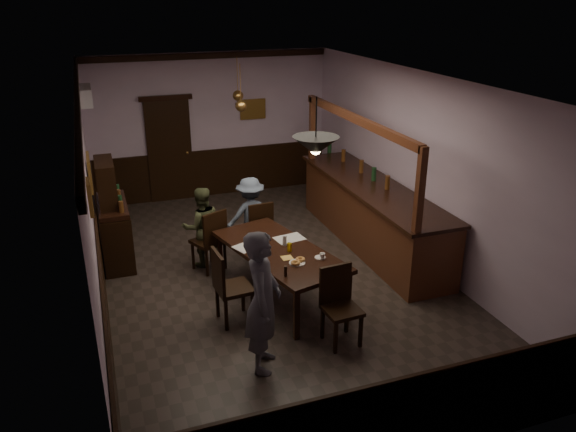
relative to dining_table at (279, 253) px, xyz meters
name	(u,v)px	position (x,y,z in m)	size (l,w,h in m)	color
room	(270,184)	(0.08, 0.64, 0.81)	(5.01, 8.01, 3.01)	#2D2621
dining_table	(279,253)	(0.00, 0.00, 0.00)	(1.53, 2.38, 0.75)	black
chair_far_left	(211,238)	(-0.74, 1.12, -0.13)	(0.59, 0.59, 1.02)	black
chair_far_right	(259,227)	(0.10, 1.34, -0.15)	(0.46, 0.46, 0.98)	black
chair_near	(339,301)	(0.35, -1.27, -0.14)	(0.46, 0.46, 1.00)	black
chair_side	(228,284)	(-0.86, -0.42, -0.11)	(0.49, 0.49, 1.05)	black
person_standing	(263,302)	(-0.70, -1.48, 0.18)	(0.63, 0.41, 1.73)	#5A5B67
person_seated_left	(202,227)	(-0.83, 1.38, -0.03)	(0.63, 0.49, 1.31)	#444B2D
person_seated_right	(251,215)	(0.04, 1.61, -0.03)	(0.84, 0.48, 1.30)	slate
newspaper_left	(249,246)	(-0.37, 0.23, 0.07)	(0.42, 0.30, 0.01)	silver
newspaper_right	(289,238)	(0.25, 0.29, 0.07)	(0.42, 0.30, 0.01)	silver
napkin	(287,258)	(0.01, -0.30, 0.07)	(0.15, 0.15, 0.00)	#E7B755
saucer	(320,257)	(0.43, -0.45, 0.07)	(0.15, 0.15, 0.01)	white
coffee_cup	(322,256)	(0.45, -0.49, 0.11)	(0.08, 0.08, 0.07)	white
pastry_plate	(297,263)	(0.08, -0.50, 0.07)	(0.22, 0.22, 0.01)	white
pastry_ring_a	(295,263)	(0.04, -0.54, 0.10)	(0.13, 0.13, 0.04)	#C68C47
pastry_ring_b	(300,259)	(0.14, -0.46, 0.10)	(0.13, 0.13, 0.04)	#C68C47
soda_can	(289,247)	(0.11, -0.11, 0.12)	(0.07, 0.07, 0.12)	gold
beer_glass	(265,246)	(-0.22, -0.04, 0.16)	(0.06, 0.06, 0.20)	#BF721E
water_glass	(285,240)	(0.11, 0.10, 0.14)	(0.06, 0.06, 0.15)	silver
pepper_mill	(286,271)	(-0.18, -0.78, 0.13)	(0.04, 0.04, 0.14)	black
sideboard	(114,222)	(-2.13, 1.99, 0.00)	(0.46, 1.29, 1.70)	black
bar_counter	(371,213)	(2.07, 1.18, -0.10)	(0.95, 4.09, 2.29)	#472013
door_back	(170,151)	(-0.82, 4.59, 0.36)	(0.90, 0.06, 2.10)	black
ac_unit	(86,96)	(-2.30, 3.54, 1.76)	(0.20, 0.85, 0.30)	white
picture_left_small	(90,197)	(-2.38, -0.96, 1.46)	(0.04, 0.28, 0.36)	olive
picture_left_large	(90,173)	(-2.38, 1.44, 1.01)	(0.04, 0.62, 0.48)	olive
picture_back	(253,109)	(0.98, 4.60, 1.11)	(0.55, 0.04, 0.42)	olive
pendant_iron	(316,146)	(0.20, -0.77, 1.73)	(0.56, 0.56, 0.69)	black
pendant_brass_mid	(241,106)	(0.18, 2.53, 1.61)	(0.20, 0.20, 0.81)	#BF8C3F
pendant_brass_far	(238,96)	(0.38, 3.49, 1.61)	(0.20, 0.20, 0.81)	#BF8C3F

